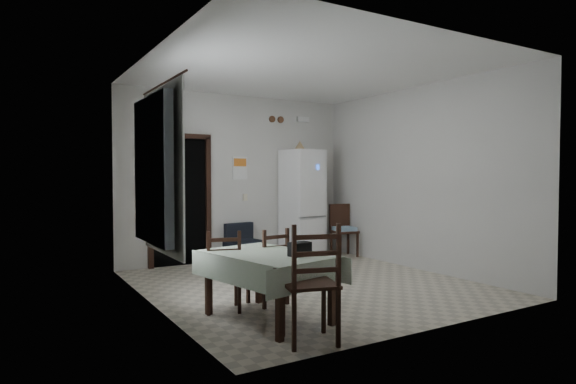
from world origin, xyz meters
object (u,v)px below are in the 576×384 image
(corner_chair, at_px, (344,230))
(dining_table, at_px, (268,286))
(dining_chair_far_right, at_px, (268,266))
(dining_chair_near_head, at_px, (310,282))
(fridge, at_px, (302,203))
(dining_chair_far_left, at_px, (223,270))
(navy_seat, at_px, (244,243))

(corner_chair, distance_m, dining_table, 4.10)
(dining_chair_far_right, bearing_deg, dining_chair_near_head, 70.27)
(dining_table, relative_size, dining_chair_far_right, 1.51)
(fridge, height_order, dining_chair_far_left, fridge)
(dining_table, xyz_separation_m, dining_chair_far_left, (-0.26, 0.56, 0.10))
(dining_chair_far_right, bearing_deg, fridge, -137.09)
(navy_seat, distance_m, dining_chair_far_left, 2.93)
(fridge, distance_m, dining_chair_far_right, 3.34)
(fridge, bearing_deg, dining_table, -134.99)
(navy_seat, xyz_separation_m, dining_chair_far_left, (-1.47, -2.53, 0.12))
(corner_chair, bearing_deg, dining_chair_near_head, -122.39)
(corner_chair, distance_m, dining_chair_far_right, 3.52)
(corner_chair, relative_size, dining_chair_far_right, 1.08)
(navy_seat, distance_m, corner_chair, 1.91)
(dining_chair_far_right, height_order, dining_chair_near_head, dining_chair_near_head)
(dining_table, bearing_deg, dining_chair_near_head, -101.29)
(dining_table, distance_m, dining_chair_near_head, 0.80)
(dining_chair_near_head, bearing_deg, fridge, -105.22)
(fridge, height_order, dining_chair_near_head, fridge)
(fridge, relative_size, navy_seat, 2.95)
(dining_table, height_order, dining_chair_far_left, dining_chair_far_left)
(dining_chair_near_head, bearing_deg, dining_chair_far_left, -61.92)
(fridge, xyz_separation_m, dining_chair_far_left, (-2.66, -2.53, -0.53))
(corner_chair, bearing_deg, dining_chair_far_right, -133.13)
(navy_seat, relative_size, dining_chair_far_left, 0.74)
(dining_chair_near_head, bearing_deg, corner_chair, -114.79)
(dining_chair_far_right, bearing_deg, dining_chair_far_left, -8.47)
(dining_table, bearing_deg, corner_chair, 29.68)
(dining_chair_near_head, bearing_deg, dining_chair_far_right, -85.72)
(navy_seat, height_order, dining_chair_far_left, dining_chair_far_left)
(dining_table, relative_size, dining_chair_far_left, 1.49)
(navy_seat, bearing_deg, dining_table, -119.24)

